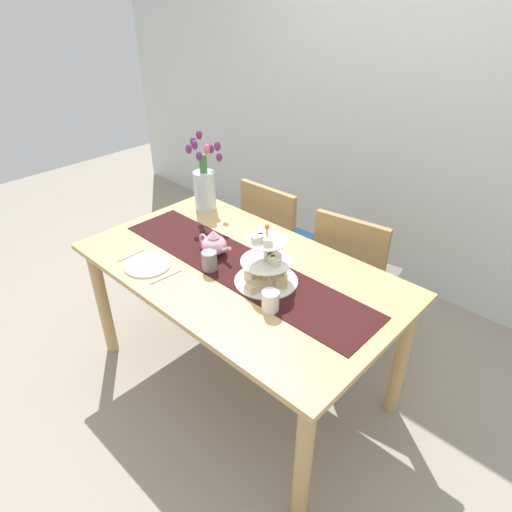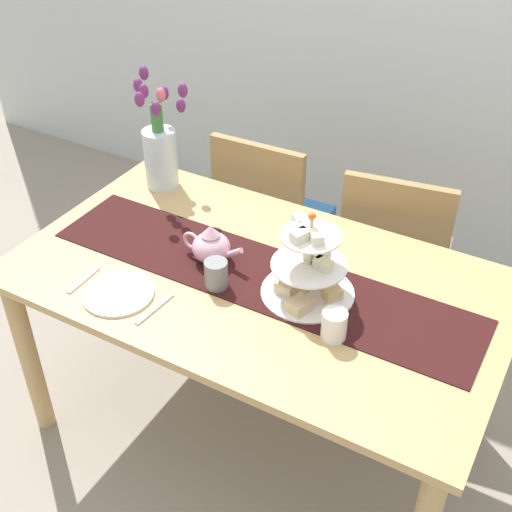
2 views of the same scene
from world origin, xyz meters
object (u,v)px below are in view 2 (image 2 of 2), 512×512
Objects in this scene: fork_left at (83,280)px; dinner_plate_left at (118,294)px; dining_table at (257,301)px; knife_left at (155,309)px; chair_right at (394,255)px; chair_left at (269,216)px; tiered_cake_stand at (308,270)px; mug_grey at (216,274)px; tulip_vase at (160,148)px; teapot at (211,246)px; mug_white_text at (334,325)px.

dinner_plate_left is at bearing 0.00° from fork_left.
knife_left reaches higher than dining_table.
chair_right reaches higher than dining_table.
chair_right is at bearing 0.08° from chair_left.
chair_left and chair_right have the same top height.
tiered_cake_stand is 2.03× the size of fork_left.
chair_left is 9.58× the size of mug_grey.
tiered_cake_stand reaches higher than chair_right.
tulip_vase is 0.71m from dinner_plate_left.
knife_left is at bearing -140.91° from tiered_cake_stand.
mug_grey is at bearing -50.60° from teapot.
mug_grey is at bearing -73.10° from chair_left.
tiered_cake_stand is 0.87m from tulip_vase.
tiered_cake_stand is 3.20× the size of mug_white_text.
chair_left is 3.82× the size of teapot.
tiered_cake_stand is at bearing -53.40° from chair_left.
tulip_vase is (-0.44, 0.33, 0.10)m from teapot.
tiered_cake_stand is at bearing 30.35° from dinner_plate_left.
knife_left is at bearing 0.00° from fork_left.
dining_table is at bearing -179.57° from tiered_cake_stand.
mug_white_text is (0.53, 0.16, 0.04)m from knife_left.
dining_table is at bearing 57.39° from knife_left.
tiered_cake_stand is at bearing 0.22° from teapot.
chair_right reaches higher than fork_left.
tulip_vase reaches higher than dinner_plate_left.
chair_right is 9.58× the size of mug_white_text.
knife_left is (0.43, -0.63, -0.16)m from tulip_vase.
chair_right reaches higher than knife_left.
mug_grey reaches higher than knife_left.
teapot is (0.15, -0.69, 0.32)m from chair_left.
dinner_plate_left is at bearing 180.00° from knife_left.
chair_left is (-0.33, 0.69, -0.15)m from dining_table.
dining_table is 0.27m from tiered_cake_stand.
chair_right is 5.35× the size of knife_left.
tulip_vase is (-0.29, -0.36, 0.42)m from chair_left.
tiered_cake_stand reaches higher than fork_left.
tiered_cake_stand is 0.61m from dinner_plate_left.
mug_grey is (0.25, 0.19, 0.05)m from dinner_plate_left.
chair_right is at bearing 95.68° from mug_white_text.
knife_left is 0.56m from mug_white_text.
knife_left is (0.14, -1.00, 0.26)m from chair_left.
tulip_vase is at bearing 143.26° from teapot.
chair_left is 5.35× the size of knife_left.
chair_left is 2.99× the size of tiered_cake_stand.
tiered_cake_stand is at bearing -96.12° from chair_right.
mug_white_text is at bearing -42.50° from tiered_cake_stand.
chair_left is at bearing 51.44° from tulip_vase.
fork_left is (0.14, -0.63, -0.16)m from tulip_vase.
tulip_vase is at bearing 140.38° from mug_grey.
mug_grey reaches higher than dinner_plate_left.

